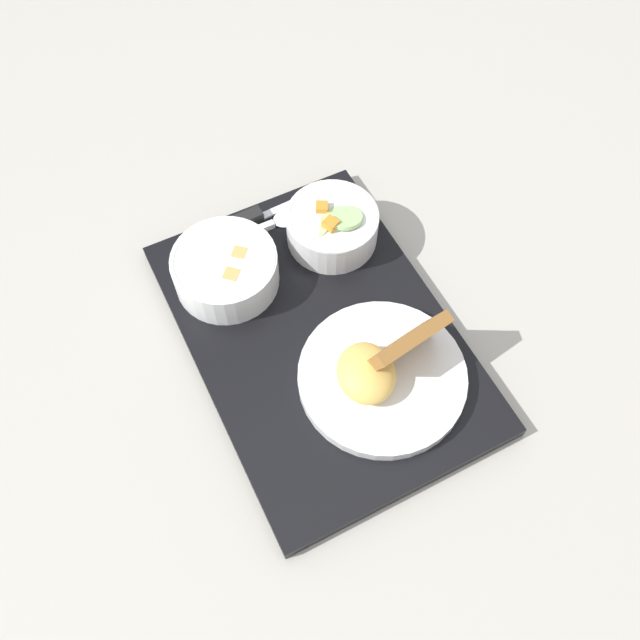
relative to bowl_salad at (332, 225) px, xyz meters
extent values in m
plane|color=#ADA89E|center=(0.12, -0.08, -0.05)|extent=(4.00, 4.00, 0.00)
cube|color=black|center=(0.12, -0.08, -0.04)|extent=(0.44, 0.31, 0.02)
cylinder|color=white|center=(0.00, 0.00, 0.00)|extent=(0.12, 0.12, 0.05)
torus|color=white|center=(0.00, 0.00, 0.02)|extent=(0.12, 0.12, 0.01)
cylinder|color=#A8D184|center=(0.01, 0.01, 0.02)|extent=(0.07, 0.07, 0.02)
cylinder|color=#A8D184|center=(0.01, 0.00, 0.02)|extent=(0.05, 0.05, 0.01)
cylinder|color=#A8D184|center=(0.00, 0.00, 0.02)|extent=(0.04, 0.04, 0.01)
cylinder|color=#A8D184|center=(0.01, -0.03, 0.02)|extent=(0.04, 0.04, 0.02)
cube|color=orange|center=(-0.02, -0.01, 0.02)|extent=(0.02, 0.02, 0.01)
cube|color=orange|center=(0.02, -0.01, 0.02)|extent=(0.02, 0.02, 0.02)
cylinder|color=white|center=(0.00, -0.15, 0.00)|extent=(0.13, 0.13, 0.05)
torus|color=white|center=(0.00, -0.15, 0.02)|extent=(0.13, 0.13, 0.01)
cylinder|color=#C67F3D|center=(0.00, -0.15, 0.00)|extent=(0.12, 0.12, 0.03)
cube|color=#E5A356|center=(0.03, -0.15, 0.02)|extent=(0.03, 0.03, 0.01)
cube|color=#E5A356|center=(0.00, -0.13, 0.02)|extent=(0.02, 0.02, 0.01)
cylinder|color=white|center=(0.21, -0.04, -0.02)|extent=(0.20, 0.20, 0.02)
ellipsoid|color=#EAB756|center=(0.21, -0.07, 0.01)|extent=(0.09, 0.08, 0.04)
cube|color=#93602D|center=(0.20, -0.01, 0.01)|extent=(0.07, 0.11, 0.10)
cube|color=silver|center=(-0.08, -0.02, -0.03)|extent=(0.02, 0.10, 0.00)
cube|color=black|center=(-0.07, -0.11, -0.02)|extent=(0.02, 0.08, 0.02)
ellipsoid|color=silver|center=(-0.05, -0.04, -0.02)|extent=(0.03, 0.04, 0.01)
cube|color=silver|center=(-0.06, -0.12, -0.02)|extent=(0.01, 0.11, 0.01)
camera|label=1|loc=(0.48, -0.26, 0.71)|focal=38.00mm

